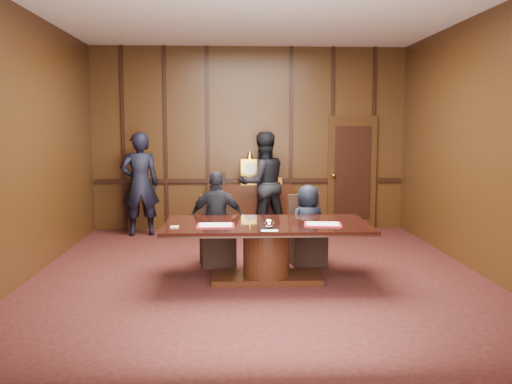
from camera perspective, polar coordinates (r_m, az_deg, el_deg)
room at (r=7.12m, az=0.75°, el=4.81°), size 7.00×7.04×3.50m
sideboard at (r=10.34m, az=-0.64°, el=-1.45°), size 1.60×0.45×1.54m
conference_table at (r=6.98m, az=1.12°, el=-5.29°), size 2.62×1.32×0.76m
folder_left at (r=6.73m, az=-4.28°, el=-3.51°), size 0.46×0.33×0.02m
folder_right at (r=6.84m, az=7.04°, el=-3.38°), size 0.50×0.39×0.02m
inkstand at (r=6.48m, az=1.38°, el=-3.49°), size 0.20×0.14×0.12m
notepad at (r=6.69m, az=-8.57°, el=-3.64°), size 0.10×0.07×0.01m
chair_left at (r=7.87m, az=-4.09°, el=-5.53°), size 0.54×0.54×0.99m
chair_right at (r=7.94m, az=5.38°, el=-5.43°), size 0.54×0.54×0.99m
signatory_left at (r=7.72m, az=-4.10°, el=-2.85°), size 0.82×0.39×1.36m
signatory_right at (r=7.81m, az=5.51°, el=-3.48°), size 0.65×0.52×1.16m
witness_left at (r=10.08m, az=-12.11°, el=0.82°), size 0.77×0.59×1.89m
witness_right at (r=9.94m, az=0.72°, el=0.89°), size 1.11×0.99×1.89m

